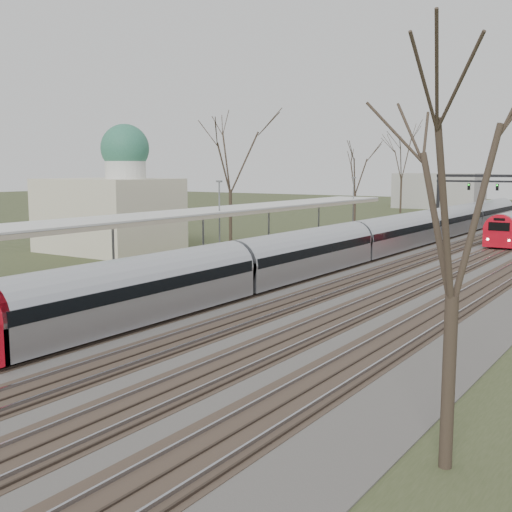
{
  "coord_description": "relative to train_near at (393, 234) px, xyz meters",
  "views": [
    {
      "loc": [
        17.09,
        1.1,
        6.81
      ],
      "look_at": [
        -2.46,
        30.38,
        2.0
      ],
      "focal_mm": 45.0,
      "sensor_mm": 36.0,
      "label": 1
    }
  ],
  "objects": [
    {
      "name": "dome_building",
      "position": [
        -19.21,
        -12.68,
        2.24
      ],
      "size": [
        10.0,
        8.0,
        10.3
      ],
      "color": "beige",
      "rests_on": "ground"
    },
    {
      "name": "tree_east_near",
      "position": [
        15.5,
        -35.68,
        5.08
      ],
      "size": [
        4.5,
        4.5,
        9.27
      ],
      "color": "#2D231C",
      "rests_on": "ground"
    },
    {
      "name": "train_near",
      "position": [
        0.0,
        0.0,
        0.0
      ],
      "size": [
        2.62,
        75.21,
        3.05
      ],
      "color": "#ACAFB6",
      "rests_on": "ground"
    },
    {
      "name": "tree_west_far",
      "position": [
        -14.5,
        -2.68,
        6.54
      ],
      "size": [
        5.5,
        5.5,
        11.33
      ],
      "color": "#2D231C",
      "rests_on": "ground"
    },
    {
      "name": "platform",
      "position": [
        -6.55,
        -13.18,
        -0.98
      ],
      "size": [
        3.5,
        69.0,
        1.0
      ],
      "primitive_type": "cube",
      "color": "#9E9B93",
      "rests_on": "ground"
    },
    {
      "name": "track_bed",
      "position": [
        2.76,
        4.32,
        -1.42
      ],
      "size": [
        24.0,
        160.0,
        0.22
      ],
      "color": "#474442",
      "rests_on": "ground"
    },
    {
      "name": "canopy",
      "position": [
        -6.55,
        -17.7,
        2.45
      ],
      "size": [
        4.1,
        50.0,
        3.11
      ],
      "color": "slate",
      "rests_on": "platform"
    }
  ]
}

